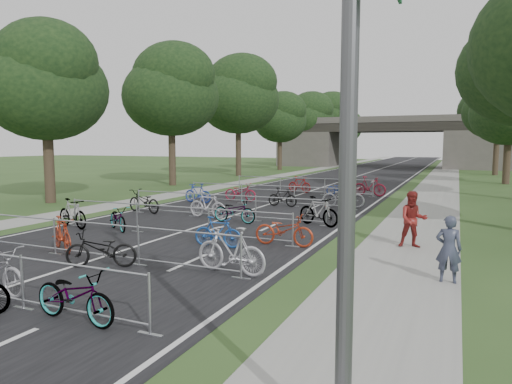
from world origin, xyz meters
TOP-DOWN VIEW (x-y plane):
  - road at (0.00, 50.00)m, footprint 11.00×140.00m
  - sidewalk_right at (8.00, 50.00)m, footprint 3.00×140.00m
  - sidewalk_left at (-7.50, 50.00)m, footprint 2.00×140.00m
  - lane_markings at (0.00, 50.00)m, footprint 0.12×140.00m
  - overpass_bridge at (0.00, 65.00)m, footprint 31.00×8.00m
  - lamppost at (8.33, 2.00)m, footprint 0.61×0.65m
  - tree_left_0 at (-11.39, 15.93)m, footprint 6.72×6.72m
  - tree_left_1 at (-11.39, 27.93)m, footprint 7.56×7.56m
  - tree_left_2 at (-11.39, 39.93)m, footprint 8.40×8.40m
  - tree_right_2 at (13.11, 39.93)m, footprint 6.16×6.16m
  - tree_left_3 at (-11.39, 51.93)m, footprint 6.72×6.72m
  - tree_right_3 at (13.11, 51.93)m, footprint 7.17×7.17m
  - tree_left_4 at (-11.39, 63.93)m, footprint 7.56×7.56m
  - tree_right_4 at (13.11, 63.93)m, footprint 8.18×8.18m
  - tree_left_5 at (-11.39, 75.93)m, footprint 8.40×8.40m
  - tree_right_5 at (13.11, 75.93)m, footprint 6.16×6.16m
  - tree_left_6 at (-11.39, 87.93)m, footprint 6.72×6.72m
  - tree_right_6 at (13.11, 87.93)m, footprint 7.17×7.17m
  - barrier_row_2 at (0.00, 7.20)m, footprint 9.70×0.08m
  - barrier_row_3 at (0.00, 11.00)m, footprint 9.70×0.08m
  - barrier_row_4 at (0.00, 15.00)m, footprint 9.70×0.08m
  - barrier_row_5 at (0.00, 20.00)m, footprint 9.70×0.08m
  - barrier_row_6 at (0.00, 26.00)m, footprint 9.70×0.08m
  - bike_7 at (3.01, 3.51)m, footprint 1.98×0.80m
  - bike_9 at (-1.63, 7.56)m, footprint 1.79×1.27m
  - bike_10 at (0.77, 6.61)m, footprint 1.97×1.39m
  - bike_11 at (4.19, 7.46)m, footprint 2.08×0.81m
  - bike_12 at (-4.30, 10.58)m, footprint 1.99×1.01m
  - bike_13 at (-2.39, 10.95)m, footprint 1.82×1.47m
  - bike_14 at (2.45, 9.96)m, footprint 1.64×0.55m
  - bike_15 at (4.30, 11.01)m, footprint 1.97×0.73m
  - bike_16 at (-4.30, 14.97)m, footprint 2.21×1.18m
  - bike_17 at (-0.74, 14.86)m, footprint 1.96×0.73m
  - bike_18 at (0.91, 14.22)m, footprint 1.96×0.77m
  - bike_19 at (4.30, 14.94)m, footprint 2.00×1.26m
  - bike_20 at (-3.90, 19.27)m, footprint 1.84×0.74m
  - bike_21 at (-2.04, 20.89)m, footprint 2.02×0.78m
  - bike_22 at (0.99, 19.69)m, footprint 1.67×0.59m
  - bike_23 at (3.98, 20.64)m, footprint 2.24×1.07m
  - bike_25 at (-0.44, 26.77)m, footprint 1.87×0.98m
  - bike_26 at (2.56, 25.84)m, footprint 1.73×0.61m
  - bike_27 at (4.30, 26.44)m, footprint 2.09×0.70m
  - pedestrian_a at (9.20, 8.92)m, footprint 0.59×0.39m
  - pedestrian_b at (8.10, 12.42)m, footprint 1.00×0.86m

SIDE VIEW (x-z plane):
  - lane_markings at x=0.00m, z-range 0.00..0.00m
  - road at x=0.00m, z-range 0.00..0.01m
  - sidewalk_right at x=8.00m, z-range 0.00..0.01m
  - sidewalk_left at x=-7.50m, z-range 0.00..0.01m
  - bike_26 at x=2.56m, z-range 0.00..0.91m
  - bike_13 at x=-2.39m, z-range 0.00..0.93m
  - bike_14 at x=2.45m, z-range 0.00..0.97m
  - bike_10 at x=0.77m, z-range 0.00..0.98m
  - bike_22 at x=0.99m, z-range 0.00..0.99m
  - bike_18 at x=0.91m, z-range 0.00..1.01m
  - bike_7 at x=3.01m, z-range 0.00..1.02m
  - bike_15 at x=4.30m, z-range 0.00..1.03m
  - bike_21 at x=-2.04m, z-range 0.00..1.05m
  - bike_9 at x=-1.63m, z-range 0.00..1.06m
  - bike_20 at x=-3.90m, z-range 0.00..1.08m
  - bike_25 at x=-0.44m, z-range 0.00..1.08m
  - barrier_row_2 at x=0.00m, z-range 0.00..1.10m
  - barrier_row_3 at x=0.00m, z-range 0.00..1.10m
  - barrier_row_4 at x=0.00m, z-range 0.00..1.10m
  - barrier_row_5 at x=0.00m, z-range 0.00..1.10m
  - barrier_row_6 at x=0.00m, z-range 0.00..1.10m
  - bike_16 at x=-4.30m, z-range 0.00..1.10m
  - bike_23 at x=3.98m, z-range 0.00..1.13m
  - bike_17 at x=-0.74m, z-range 0.00..1.15m
  - bike_12 at x=-4.30m, z-range 0.00..1.15m
  - bike_19 at x=4.30m, z-range 0.00..1.17m
  - bike_11 at x=4.19m, z-range 0.00..1.21m
  - bike_27 at x=4.30m, z-range 0.00..1.24m
  - pedestrian_a at x=9.20m, z-range 0.00..1.60m
  - pedestrian_b at x=8.10m, z-range 0.00..1.79m
  - overpass_bridge at x=0.00m, z-range 0.01..7.06m
  - lamppost at x=8.33m, z-range 0.18..8.39m
  - tree_right_2 at x=13.11m, z-range 1.25..10.64m
  - tree_right_5 at x=13.11m, z-range 1.25..10.64m
  - tree_left_0 at x=-11.39m, z-range 1.36..11.61m
  - tree_left_3 at x=-11.39m, z-range 1.36..11.61m
  - tree_left_6 at x=-11.39m, z-range 1.36..11.61m
  - tree_right_3 at x=13.11m, z-range 1.46..12.39m
  - tree_right_6 at x=13.11m, z-range 1.46..12.39m
  - tree_left_1 at x=-11.39m, z-range 1.54..13.07m
  - tree_left_4 at x=-11.39m, z-range 1.54..13.07m
  - tree_right_4 at x=13.11m, z-range 1.67..14.13m
  - tree_left_2 at x=-11.39m, z-range 1.71..14.52m
  - tree_left_5 at x=-11.39m, z-range 1.71..14.52m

